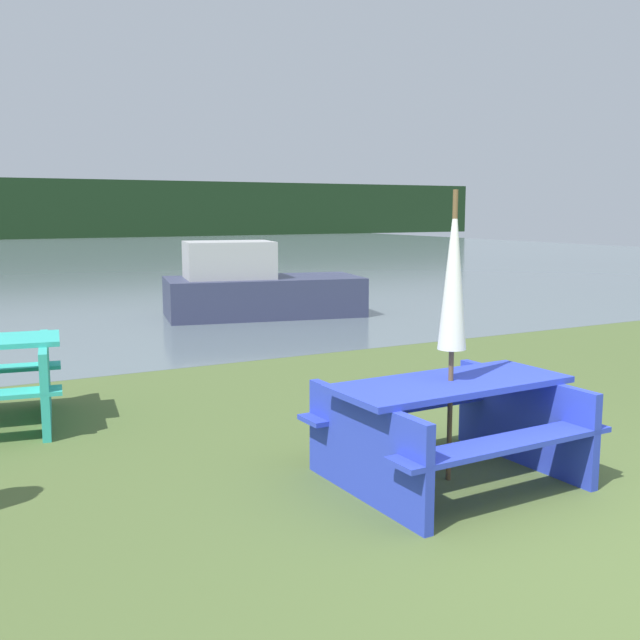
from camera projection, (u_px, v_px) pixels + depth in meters
The scene contains 4 objects.
water at pixel (10, 256), 31.25m from camera, with size 60.00×50.00×0.00m.
picnic_table_blue at pixel (450, 420), 5.32m from camera, with size 1.76×1.43×0.73m.
umbrella_white at pixel (453, 274), 5.17m from camera, with size 0.20×0.20×2.06m.
boat at pixel (256, 288), 13.61m from camera, with size 3.76×2.27×1.37m.
Camera 1 is at (-3.57, -2.45, 1.92)m, focal length 42.00 mm.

